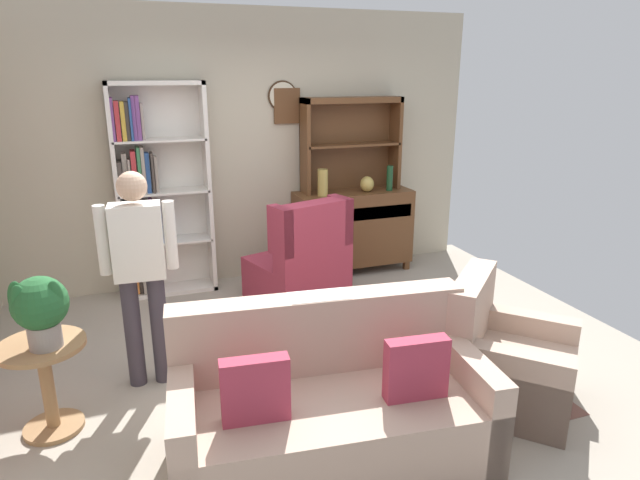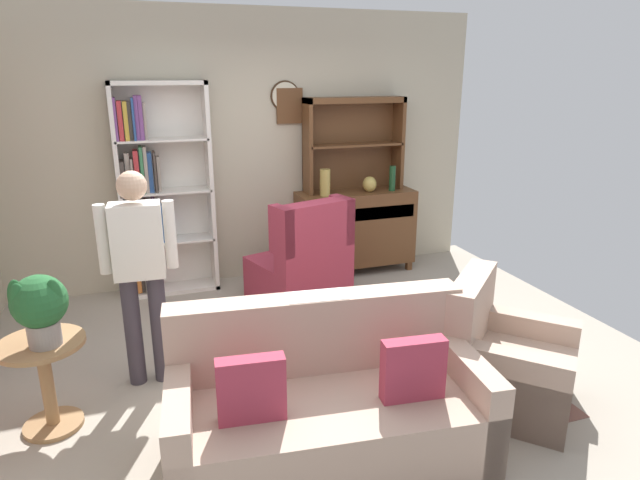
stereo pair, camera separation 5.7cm
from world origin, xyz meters
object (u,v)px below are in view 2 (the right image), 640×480
at_px(wingback_chair, 303,266).
at_px(plant_stand, 46,375).
at_px(vase_round, 370,184).
at_px(potted_plant_large, 39,305).
at_px(bookshelf, 156,193).
at_px(book_stack, 305,325).
at_px(vase_tall, 325,182).
at_px(bottle_wine, 392,178).
at_px(sideboard, 355,227).
at_px(sideboard_hutch, 353,131).
at_px(couch_floral, 327,407).
at_px(armchair_floral, 504,364).
at_px(coffee_table, 294,344).
at_px(person_reading, 140,264).

height_order(wingback_chair, plant_stand, wingback_chair).
height_order(vase_round, potted_plant_large, vase_round).
xyz_separation_m(bookshelf, book_stack, (0.85, -2.17, -0.57)).
distance_m(vase_tall, vase_round, 0.52).
relative_size(wingback_chair, plant_stand, 1.74).
distance_m(plant_stand, book_stack, 1.69).
bearing_deg(vase_tall, plant_stand, -142.50).
bearing_deg(bottle_wine, sideboard, 167.11).
bearing_deg(sideboard_hutch, book_stack, -119.66).
height_order(wingback_chair, potted_plant_large, same).
height_order(couch_floral, wingback_chair, wingback_chair).
distance_m(armchair_floral, coffee_table, 1.44).
xyz_separation_m(vase_tall, bottle_wine, (0.78, -0.01, -0.00)).
distance_m(armchair_floral, potted_plant_large, 2.98).
relative_size(vase_round, wingback_chair, 0.16).
bearing_deg(coffee_table, plant_stand, 177.02).
bearing_deg(coffee_table, vase_tall, 64.86).
height_order(bookshelf, plant_stand, bookshelf).
xyz_separation_m(bookshelf, plant_stand, (-0.83, -2.11, -0.66)).
height_order(couch_floral, coffee_table, couch_floral).
height_order(couch_floral, book_stack, couch_floral).
distance_m(vase_round, person_reading, 2.92).
height_order(armchair_floral, coffee_table, armchair_floral).
bearing_deg(sideboard, plant_stand, -145.29).
xyz_separation_m(vase_round, person_reading, (-2.44, -1.59, -0.10)).
bearing_deg(couch_floral, vase_round, 61.79).
xyz_separation_m(sideboard_hutch, plant_stand, (-2.93, -2.14, -1.19)).
relative_size(couch_floral, book_stack, 8.92).
bearing_deg(sideboard_hutch, bookshelf, -179.23).
bearing_deg(wingback_chair, couch_floral, -103.76).
xyz_separation_m(wingback_chair, person_reading, (-1.49, -0.99, 0.52)).
height_order(bookshelf, sideboard_hutch, bookshelf).
distance_m(plant_stand, potted_plant_large, 0.50).
bearing_deg(armchair_floral, bottle_wine, 80.61).
distance_m(vase_round, armchair_floral, 2.77).
bearing_deg(bottle_wine, bookshelf, 176.09).
bearing_deg(wingback_chair, sideboard, 39.13).
height_order(vase_tall, plant_stand, vase_tall).
bearing_deg(potted_plant_large, person_reading, 36.63).
distance_m(bottle_wine, wingback_chair, 1.51).
bearing_deg(couch_floral, coffee_table, 89.10).
bearing_deg(sideboard, coffee_table, -122.46).
height_order(vase_tall, armchair_floral, vase_tall).
relative_size(sideboard_hutch, potted_plant_large, 2.47).
bearing_deg(sideboard_hutch, potted_plant_large, -142.77).
xyz_separation_m(bookshelf, vase_round, (2.23, -0.15, -0.03)).
relative_size(vase_round, person_reading, 0.11).
xyz_separation_m(wingback_chair, coffee_table, (-0.52, -1.44, -0.03)).
bearing_deg(sideboard_hutch, wingback_chair, -136.60).
distance_m(bookshelf, wingback_chair, 1.62).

